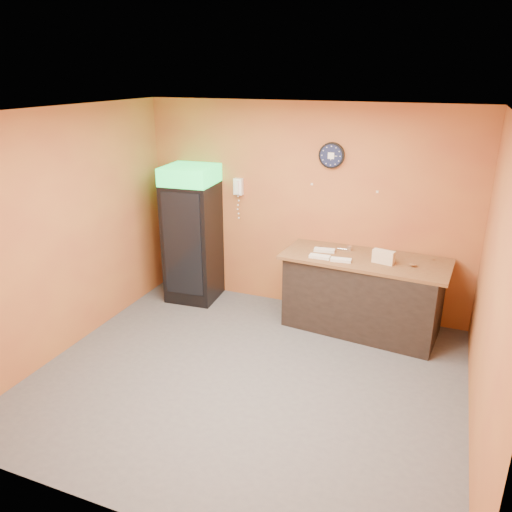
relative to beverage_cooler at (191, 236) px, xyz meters
The scene contains 15 objects.
floor 2.41m from the beverage_cooler, 46.50° to the right, with size 4.50×4.50×0.00m, color #47474C.
back_wall 1.64m from the beverage_cooler, 14.47° to the left, with size 4.50×0.02×2.80m, color #B56F33.
left_wall 1.82m from the beverage_cooler, 114.30° to the right, with size 0.02×4.00×2.80m, color #B56F33.
right_wall 4.13m from the beverage_cooler, 23.05° to the right, with size 0.02×4.00×2.80m, color #B56F33.
ceiling 2.89m from the beverage_cooler, 46.50° to the right, with size 4.50×4.00×0.02m, color white.
beverage_cooler is the anchor object (origin of this frame).
prep_counter 2.50m from the beverage_cooler, ahead, with size 1.87×0.83×0.94m, color black.
wall_clock 2.25m from the beverage_cooler, 11.01° to the left, with size 0.33×0.06×0.33m.
wall_phone 0.97m from the beverage_cooler, 30.16° to the left, with size 0.12×0.11×0.23m.
butcher_paper 2.46m from the beverage_cooler, ahead, with size 2.03×0.88×0.04m, color brown.
sub_roll_stack 2.69m from the beverage_cooler, ahead, with size 0.27×0.14×0.16m.
wrapped_sandwich_left 1.95m from the beverage_cooler, ahead, with size 0.26×0.10×0.04m, color silver.
wrapped_sandwich_mid 2.22m from the beverage_cooler, ahead, with size 0.25×0.10×0.04m, color silver.
wrapped_sandwich_right 1.93m from the beverage_cooler, ahead, with size 0.26×0.10×0.04m, color silver.
kitchen_tool 2.22m from the beverage_cooler, ahead, with size 0.06×0.06×0.06m, color silver.
Camera 1 is at (1.80, -4.28, 3.15)m, focal length 35.00 mm.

